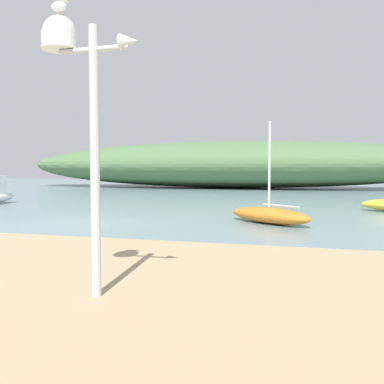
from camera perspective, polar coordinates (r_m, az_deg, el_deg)
The scene contains 5 objects.
ground_plane at distance 14.52m, azimuth -15.57°, elevation -4.17°, with size 120.00×120.00×0.00m, color gray.
distant_hill at distance 42.02m, azimuth 5.23°, elevation 3.77°, with size 44.09×11.61×4.65m, color #517547.
mast_structure at distance 5.61m, azimuth -15.88°, elevation 15.52°, with size 1.28×0.44×3.53m.
seagull_on_radar at distance 5.94m, azimuth -17.64°, elevation 23.22°, with size 0.31×0.13×0.22m.
sailboat_centre_water at distance 14.27m, azimuth 10.50°, elevation -3.08°, with size 3.32×2.90×3.42m.
Camera 1 is at (7.47, -12.32, 1.80)m, focal length 38.91 mm.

